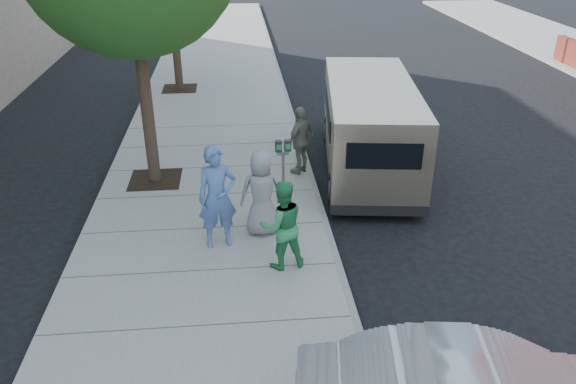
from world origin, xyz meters
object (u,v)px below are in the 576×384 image
at_px(van, 369,125).
at_px(person_striped_polo, 301,140).
at_px(person_officer, 217,197).
at_px(person_green_shirt, 282,225).
at_px(person_gray_shirt, 262,193).
at_px(parking_meter, 283,160).

bearing_deg(van, person_striped_polo, -160.85).
xyz_separation_m(person_officer, person_green_shirt, (1.13, -0.84, -0.17)).
relative_size(person_green_shirt, person_gray_shirt, 0.96).
bearing_deg(van, person_green_shirt, -112.97).
xyz_separation_m(person_green_shirt, person_gray_shirt, (-0.29, 1.21, 0.04)).
xyz_separation_m(van, person_green_shirt, (-2.52, -4.33, -0.19)).
distance_m(parking_meter, person_green_shirt, 2.22).
bearing_deg(person_officer, person_striped_polo, 46.44).
relative_size(van, person_officer, 3.06).
bearing_deg(van, person_gray_shirt, -124.80).
bearing_deg(person_gray_shirt, van, -133.90).
bearing_deg(person_gray_shirt, person_green_shirt, 101.57).
xyz_separation_m(person_green_shirt, person_striped_polo, (0.79, 3.96, -0.00)).
height_order(parking_meter, person_gray_shirt, person_gray_shirt).
distance_m(parking_meter, van, 3.15).
distance_m(person_green_shirt, person_gray_shirt, 1.25).
distance_m(person_officer, person_green_shirt, 1.42).
bearing_deg(person_striped_polo, person_green_shirt, 29.74).
bearing_deg(person_striped_polo, person_gray_shirt, 19.60).
height_order(parking_meter, van, van).
height_order(person_gray_shirt, person_striped_polo, person_gray_shirt).
distance_m(person_officer, person_gray_shirt, 0.93).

